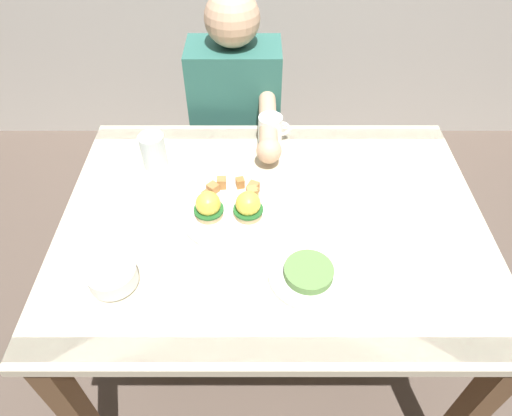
{
  "coord_description": "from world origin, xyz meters",
  "views": [
    {
      "loc": [
        -0.05,
        -0.87,
        1.66
      ],
      "look_at": [
        -0.05,
        0.0,
        0.78
      ],
      "focal_mm": 31.33,
      "sensor_mm": 36.0,
      "label": 1
    }
  ],
  "objects_px": {
    "water_glass_near": "(155,152)",
    "diner_person": "(238,122)",
    "eggs_benedict_plate": "(230,209)",
    "side_plate": "(309,274)",
    "fruit_bowl": "(113,276)",
    "dining_table": "(272,242)",
    "coffee_mug": "(271,129)",
    "fork": "(195,288)"
  },
  "relations": [
    {
      "from": "fruit_bowl",
      "to": "side_plate",
      "type": "relative_size",
      "value": 0.6
    },
    {
      "from": "dining_table",
      "to": "diner_person",
      "type": "relative_size",
      "value": 1.05
    },
    {
      "from": "coffee_mug",
      "to": "water_glass_near",
      "type": "xyz_separation_m",
      "value": [
        -0.37,
        -0.13,
        -0.0
      ]
    },
    {
      "from": "fork",
      "to": "side_plate",
      "type": "xyz_separation_m",
      "value": [
        0.28,
        0.03,
        0.01
      ]
    },
    {
      "from": "side_plate",
      "to": "diner_person",
      "type": "distance_m",
      "value": 0.84
    },
    {
      "from": "water_glass_near",
      "to": "side_plate",
      "type": "bearing_deg",
      "value": -44.31
    },
    {
      "from": "fruit_bowl",
      "to": "dining_table",
      "type": "bearing_deg",
      "value": 29.33
    },
    {
      "from": "fork",
      "to": "diner_person",
      "type": "relative_size",
      "value": 0.12
    },
    {
      "from": "dining_table",
      "to": "water_glass_near",
      "type": "height_order",
      "value": "water_glass_near"
    },
    {
      "from": "eggs_benedict_plate",
      "to": "diner_person",
      "type": "xyz_separation_m",
      "value": [
        -0.0,
        0.59,
        -0.12
      ]
    },
    {
      "from": "fork",
      "to": "water_glass_near",
      "type": "relative_size",
      "value": 1.23
    },
    {
      "from": "eggs_benedict_plate",
      "to": "side_plate",
      "type": "xyz_separation_m",
      "value": [
        0.21,
        -0.21,
        -0.01
      ]
    },
    {
      "from": "dining_table",
      "to": "side_plate",
      "type": "distance_m",
      "value": 0.25
    },
    {
      "from": "water_glass_near",
      "to": "diner_person",
      "type": "height_order",
      "value": "diner_person"
    },
    {
      "from": "side_plate",
      "to": "fork",
      "type": "bearing_deg",
      "value": -173.34
    },
    {
      "from": "water_glass_near",
      "to": "fork",
      "type": "bearing_deg",
      "value": -70.44
    },
    {
      "from": "dining_table",
      "to": "eggs_benedict_plate",
      "type": "relative_size",
      "value": 4.44
    },
    {
      "from": "eggs_benedict_plate",
      "to": "coffee_mug",
      "type": "xyz_separation_m",
      "value": [
        0.12,
        0.35,
        0.02
      ]
    },
    {
      "from": "diner_person",
      "to": "dining_table",
      "type": "bearing_deg",
      "value": -78.36
    },
    {
      "from": "fork",
      "to": "eggs_benedict_plate",
      "type": "bearing_deg",
      "value": 72.72
    },
    {
      "from": "eggs_benedict_plate",
      "to": "side_plate",
      "type": "bearing_deg",
      "value": -46.16
    },
    {
      "from": "fruit_bowl",
      "to": "water_glass_near",
      "type": "bearing_deg",
      "value": 86.26
    },
    {
      "from": "water_glass_near",
      "to": "coffee_mug",
      "type": "bearing_deg",
      "value": 19.03
    },
    {
      "from": "water_glass_near",
      "to": "diner_person",
      "type": "bearing_deg",
      "value": 56.29
    },
    {
      "from": "coffee_mug",
      "to": "eggs_benedict_plate",
      "type": "bearing_deg",
      "value": -108.95
    },
    {
      "from": "dining_table",
      "to": "diner_person",
      "type": "xyz_separation_m",
      "value": [
        -0.12,
        0.6,
        0.02
      ]
    },
    {
      "from": "water_glass_near",
      "to": "diner_person",
      "type": "distance_m",
      "value": 0.46
    },
    {
      "from": "diner_person",
      "to": "side_plate",
      "type": "bearing_deg",
      "value": -75.61
    },
    {
      "from": "fork",
      "to": "fruit_bowl",
      "type": "bearing_deg",
      "value": 175.49
    },
    {
      "from": "coffee_mug",
      "to": "side_plate",
      "type": "xyz_separation_m",
      "value": [
        0.09,
        -0.57,
        -0.04
      ]
    },
    {
      "from": "fruit_bowl",
      "to": "coffee_mug",
      "type": "xyz_separation_m",
      "value": [
        0.4,
        0.58,
        0.02
      ]
    },
    {
      "from": "dining_table",
      "to": "eggs_benedict_plate",
      "type": "bearing_deg",
      "value": 176.12
    },
    {
      "from": "eggs_benedict_plate",
      "to": "fork",
      "type": "relative_size",
      "value": 1.96
    },
    {
      "from": "fork",
      "to": "side_plate",
      "type": "distance_m",
      "value": 0.29
    },
    {
      "from": "water_glass_near",
      "to": "diner_person",
      "type": "xyz_separation_m",
      "value": [
        0.24,
        0.37,
        -0.14
      ]
    },
    {
      "from": "coffee_mug",
      "to": "side_plate",
      "type": "height_order",
      "value": "coffee_mug"
    },
    {
      "from": "water_glass_near",
      "to": "diner_person",
      "type": "relative_size",
      "value": 0.1
    },
    {
      "from": "coffee_mug",
      "to": "fork",
      "type": "xyz_separation_m",
      "value": [
        -0.2,
        -0.6,
        -0.05
      ]
    },
    {
      "from": "eggs_benedict_plate",
      "to": "fruit_bowl",
      "type": "bearing_deg",
      "value": -139.87
    },
    {
      "from": "fork",
      "to": "water_glass_near",
      "type": "bearing_deg",
      "value": 109.56
    },
    {
      "from": "fruit_bowl",
      "to": "coffee_mug",
      "type": "relative_size",
      "value": 1.08
    },
    {
      "from": "eggs_benedict_plate",
      "to": "water_glass_near",
      "type": "xyz_separation_m",
      "value": [
        -0.25,
        0.23,
        0.02
      ]
    }
  ]
}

